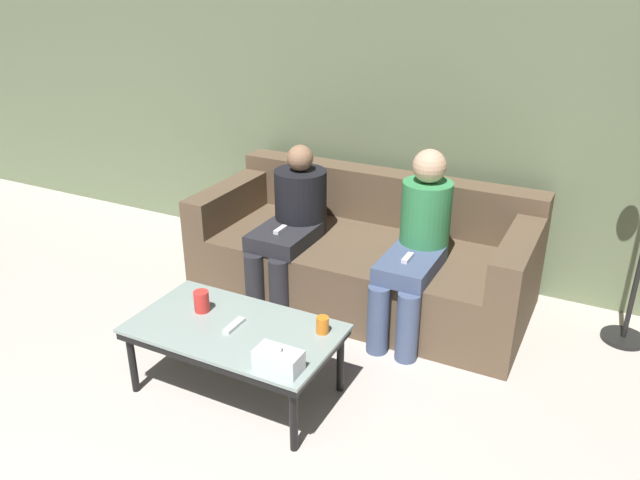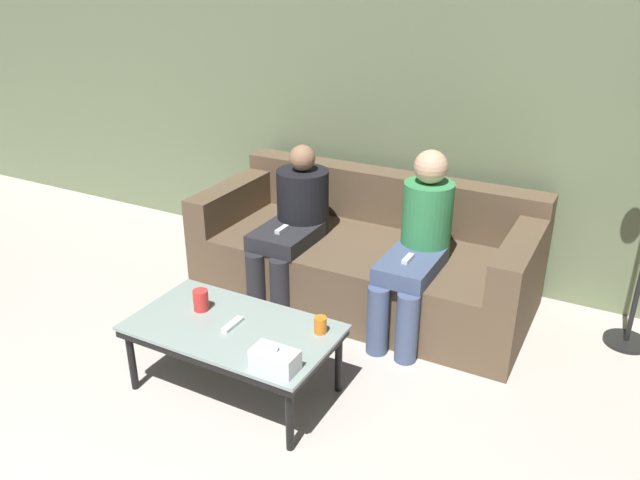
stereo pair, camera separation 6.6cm
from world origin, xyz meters
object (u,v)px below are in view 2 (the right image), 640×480
tissue_box (275,359)px  game_remote (232,324)px  coffee_table (233,333)px  cup_near_right (201,300)px  seated_person_left_end (294,219)px  cup_near_left (320,325)px  seated_person_mid_left (418,241)px  couch (367,256)px

tissue_box → game_remote: 0.44m
coffee_table → cup_near_right: size_ratio=9.22×
game_remote → seated_person_left_end: size_ratio=0.14×
cup_near_left → game_remote: cup_near_left is taller
cup_near_right → seated_person_mid_left: seated_person_mid_left is taller
cup_near_right → tissue_box: 0.69m
cup_near_left → tissue_box: size_ratio=0.40×
coffee_table → tissue_box: (0.39, -0.21, 0.09)m
coffee_table → cup_near_left: size_ratio=12.25×
cup_near_left → tissue_box: bearing=-96.1°
coffee_table → cup_near_right: (-0.25, 0.06, 0.10)m
game_remote → tissue_box: bearing=-28.0°
cup_near_right → seated_person_left_end: (-0.01, 1.00, 0.11)m
tissue_box → game_remote: size_ratio=1.47×
cup_near_right → seated_person_mid_left: size_ratio=0.10×
cup_near_left → seated_person_mid_left: seated_person_mid_left is taller
coffee_table → cup_near_right: cup_near_right is taller
seated_person_left_end → seated_person_mid_left: seated_person_mid_left is taller
coffee_table → tissue_box: tissue_box is taller
seated_person_left_end → cup_near_right: bearing=-89.7°
coffee_table → seated_person_left_end: 1.11m
couch → tissue_box: couch is taller
couch → seated_person_left_end: seated_person_left_end is taller
couch → coffee_table: 1.30m
tissue_box → coffee_table: bearing=152.0°
tissue_box → seated_person_left_end: 1.43m
game_remote → seated_person_left_end: (-0.25, 1.06, 0.16)m
seated_person_left_end → seated_person_mid_left: (0.87, -0.01, 0.03)m
tissue_box → seated_person_left_end: bearing=116.8°
couch → coffee_table: bearing=-98.1°
tissue_box → cup_near_left: bearing=83.9°
game_remote → seated_person_left_end: seated_person_left_end is taller
game_remote → cup_near_left: bearing=20.8°
coffee_table → seated_person_mid_left: bearing=59.5°
coffee_table → cup_near_left: cup_near_left is taller
couch → coffee_table: size_ratio=2.04×
cup_near_right → cup_near_left: bearing=8.8°
game_remote → seated_person_mid_left: seated_person_mid_left is taller
couch → tissue_box: size_ratio=9.98×
cup_near_right → seated_person_left_end: bearing=90.3°
cup_near_left → seated_person_left_end: 1.13m
couch → game_remote: 1.30m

